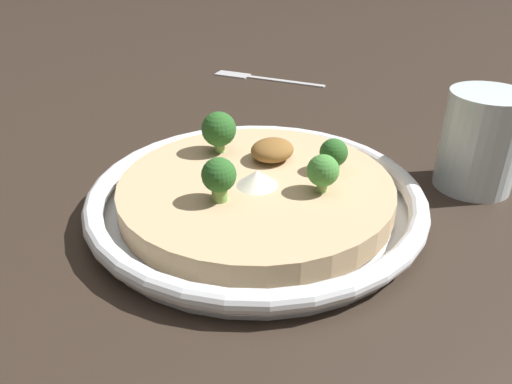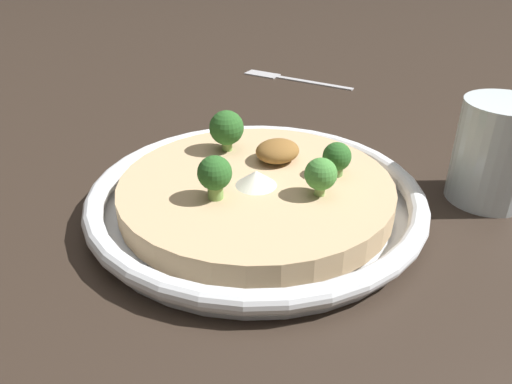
# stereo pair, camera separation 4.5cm
# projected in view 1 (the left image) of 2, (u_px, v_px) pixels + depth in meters

# --- Properties ---
(ground_plane) EXTENTS (6.00, 6.00, 0.00)m
(ground_plane) POSITION_uv_depth(u_px,v_px,m) (256.00, 210.00, 0.46)
(ground_plane) COLOR #2D231C
(risotto_bowl) EXTENTS (0.31, 0.31, 0.03)m
(risotto_bowl) POSITION_uv_depth(u_px,v_px,m) (256.00, 196.00, 0.46)
(risotto_bowl) COLOR silver
(risotto_bowl) RESTS_ON ground_plane
(cheese_sprinkle) EXTENTS (0.04, 0.04, 0.01)m
(cheese_sprinkle) POSITION_uv_depth(u_px,v_px,m) (257.00, 178.00, 0.44)
(cheese_sprinkle) COLOR white
(cheese_sprinkle) RESTS_ON risotto_bowl
(crispy_onion_garnish) EXTENTS (0.04, 0.04, 0.02)m
(crispy_onion_garnish) POSITION_uv_depth(u_px,v_px,m) (272.00, 150.00, 0.48)
(crispy_onion_garnish) COLOR brown
(crispy_onion_garnish) RESTS_ON risotto_bowl
(broccoli_front) EXTENTS (0.03, 0.03, 0.03)m
(broccoli_front) POSITION_uv_depth(u_px,v_px,m) (323.00, 171.00, 0.42)
(broccoli_front) COLOR #84A856
(broccoli_front) RESTS_ON risotto_bowl
(broccoli_front_left) EXTENTS (0.03, 0.03, 0.04)m
(broccoli_front_left) POSITION_uv_depth(u_px,v_px,m) (223.00, 179.00, 0.41)
(broccoli_front_left) COLOR #759E4C
(broccoli_front_left) RESTS_ON risotto_bowl
(broccoli_back_right) EXTENTS (0.03, 0.03, 0.04)m
(broccoli_back_right) POSITION_uv_depth(u_px,v_px,m) (219.00, 130.00, 0.49)
(broccoli_back_right) COLOR #759E4C
(broccoli_back_right) RESTS_ON risotto_bowl
(broccoli_right) EXTENTS (0.03, 0.03, 0.03)m
(broccoli_right) POSITION_uv_depth(u_px,v_px,m) (334.00, 154.00, 0.46)
(broccoli_right) COLOR #668E47
(broccoli_right) RESTS_ON risotto_bowl
(drinking_glass) EXTENTS (0.07, 0.07, 0.10)m
(drinking_glass) POSITION_uv_depth(u_px,v_px,m) (481.00, 141.00, 0.48)
(drinking_glass) COLOR silver
(drinking_glass) RESTS_ON ground_plane
(fork_utensil) EXTENTS (0.07, 0.19, 0.00)m
(fork_utensil) POSITION_uv_depth(u_px,v_px,m) (257.00, 77.00, 0.83)
(fork_utensil) COLOR #B7B7BC
(fork_utensil) RESTS_ON ground_plane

